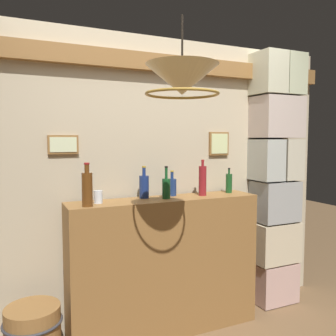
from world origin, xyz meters
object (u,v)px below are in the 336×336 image
liquor_bottle_tequila (172,187)px  pendant_lamp (182,81)px  liquor_bottle_rum (144,186)px  liquor_bottle_rye (87,188)px  glass_tumbler_rocks (98,197)px  liquor_bottle_brandy (166,188)px  liquor_bottle_whiskey (203,180)px  liquor_bottle_gin (229,183)px  liquor_bottle_sherry (87,188)px

liquor_bottle_tequila → pendant_lamp: (-0.34, -0.86, 0.73)m
pendant_lamp → liquor_bottle_rum: bearing=84.2°
liquor_bottle_rye → liquor_bottle_rum: size_ratio=1.08×
pendant_lamp → glass_tumbler_rocks: bearing=111.7°
liquor_bottle_brandy → liquor_bottle_whiskey: size_ratio=0.86×
liquor_bottle_rye → pendant_lamp: size_ratio=0.63×
liquor_bottle_rye → liquor_bottle_gin: 1.25m
liquor_bottle_gin → liquor_bottle_brandy: size_ratio=0.85×
liquor_bottle_gin → pendant_lamp: bearing=-137.5°
liquor_bottle_sherry → pendant_lamp: (0.41, -0.68, 0.68)m
liquor_bottle_rye → liquor_bottle_whiskey: liquor_bottle_whiskey is taller
liquor_bottle_rum → pendant_lamp: (-0.09, -0.85, 0.71)m
liquor_bottle_tequila → pendant_lamp: size_ratio=0.48×
liquor_bottle_rye → liquor_bottle_brandy: (0.60, -0.13, -0.02)m
liquor_bottle_whiskey → pendant_lamp: size_ratio=0.68×
liquor_bottle_tequila → pendant_lamp: bearing=-111.7°
liquor_bottle_gin → glass_tumbler_rocks: bearing=-178.5°
liquor_bottle_sherry → pendant_lamp: 1.04m
liquor_bottle_tequila → liquor_bottle_sherry: 0.78m
liquor_bottle_rye → liquor_bottle_brandy: liquor_bottle_rye is taller
liquor_bottle_rum → liquor_bottle_tequila: bearing=3.5°
liquor_bottle_tequila → liquor_bottle_rum: bearing=-176.5°
liquor_bottle_rye → liquor_bottle_rum: bearing=-3.2°
liquor_bottle_rye → pendant_lamp: bearing=-67.1°
liquor_bottle_tequila → glass_tumbler_rocks: size_ratio=2.26×
liquor_bottle_rye → liquor_bottle_rum: 0.46m
liquor_bottle_tequila → liquor_bottle_gin: bearing=-6.4°
liquor_bottle_sherry → liquor_bottle_rum: bearing=18.8°
liquor_bottle_tequila → liquor_bottle_rye: bearing=179.2°
liquor_bottle_tequila → liquor_bottle_whiskey: 0.26m
liquor_bottle_tequila → pendant_lamp: 1.18m
pendant_lamp → liquor_bottle_tequila: bearing=68.3°
liquor_bottle_gin → glass_tumbler_rocks: (-1.18, -0.03, -0.04)m
liquor_bottle_gin → glass_tumbler_rocks: 1.19m
liquor_bottle_rye → liquor_bottle_gin: (1.25, -0.07, -0.02)m
liquor_bottle_gin → glass_tumbler_rocks: liquor_bottle_gin is taller
liquor_bottle_gin → liquor_bottle_rum: bearing=176.8°
liquor_bottle_rum → liquor_bottle_brandy: size_ratio=1.00×
liquor_bottle_sherry → liquor_bottle_gin: (1.29, 0.12, -0.04)m
liquor_bottle_tequila → liquor_bottle_brandy: 0.16m
liquor_bottle_rum → glass_tumbler_rocks: size_ratio=2.74×
liquor_bottle_brandy → pendant_lamp: pendant_lamp is taller
liquor_bottle_sherry → liquor_bottle_tequila: bearing=13.8°
liquor_bottle_sherry → liquor_bottle_whiskey: bearing=5.1°
liquor_bottle_gin → liquor_bottle_whiskey: bearing=-173.1°
liquor_bottle_tequila → liquor_bottle_whiskey: liquor_bottle_whiskey is taller
liquor_bottle_rum → liquor_bottle_whiskey: bearing=-9.0°
liquor_bottle_rum → pendant_lamp: size_ratio=0.59×
glass_tumbler_rocks → liquor_bottle_tequila: bearing=7.9°
liquor_bottle_sherry → liquor_bottle_gin: bearing=5.5°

